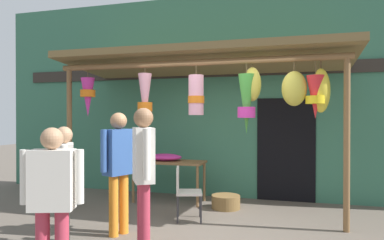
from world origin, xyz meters
name	(u,v)px	position (x,y,z in m)	size (l,w,h in m)	color
ground_plane	(207,228)	(0.00, 0.00, 0.00)	(30.00, 30.00, 0.00)	#60564C
shop_facade	(233,96)	(0.01, 2.21, 2.07)	(10.65, 0.29, 4.15)	#387056
market_stall_canopy	(210,72)	(-0.22, 1.10, 2.43)	(5.07, 2.31, 2.78)	brown
display_table	(169,166)	(-1.10, 1.38, 0.70)	(1.37, 0.60, 0.79)	brown
flower_heap_on_table	(166,157)	(-1.18, 1.41, 0.85)	(0.66, 0.46, 0.13)	#D13399
folding_chair	(184,188)	(-0.44, 0.28, 0.50)	(0.50, 0.50, 0.84)	beige
wicker_basket_by_table	(226,202)	(0.05, 1.18, 0.12)	(0.51, 0.51, 0.24)	brown
vendor_in_orange	(119,162)	(-1.10, -0.65, 1.01)	(0.36, 0.56, 1.70)	orange
customer_foreground	(143,167)	(-0.49, -1.19, 1.04)	(0.40, 0.52, 1.75)	#B23347
shopper_by_bananas	(52,195)	(-0.94, -2.27, 0.90)	(0.57, 0.34, 1.54)	#B23347
passerby_at_right	(64,178)	(-1.46, -1.37, 0.89)	(0.41, 0.50, 1.52)	#4C8E7A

